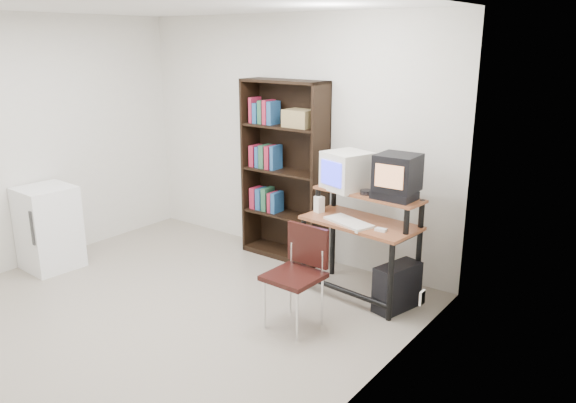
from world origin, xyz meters
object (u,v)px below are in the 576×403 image
Objects in this scene: computer_desk at (361,227)px; crt_tv at (397,173)px; mini_fridge at (49,228)px; crt_monitor at (347,171)px; bookshelf at (286,169)px; pc_tower at (397,287)px; school_chair at (299,266)px.

crt_tv is (0.29, 0.08, 0.54)m from computer_desk.
computer_desk is 1.27× the size of mini_fridge.
crt_tv reaches higher than mini_fridge.
bookshelf is at bearing -178.57° from crt_monitor.
bookshelf reaches higher than crt_monitor.
mini_fridge is at bearing -134.54° from bookshelf.
pc_tower is 0.53× the size of school_chair.
crt_monitor is (-0.24, 0.12, 0.48)m from computer_desk.
crt_monitor is 1.05× the size of pc_tower.
mini_fridge is at bearing -144.19° from pc_tower.
crt_monitor is 1.12m from school_chair.
crt_monitor is 0.56× the size of school_chair.
crt_monitor is at bearing 179.46° from pc_tower.
mini_fridge is (-2.95, -1.36, -0.23)m from computer_desk.
bookshelf is (-1.17, 0.40, 0.32)m from computer_desk.
crt_monitor reaches higher than mini_fridge.
school_chair is 0.97× the size of mini_fridge.
pc_tower is (0.66, -0.18, -0.94)m from crt_monitor.
computer_desk is 3.26m from mini_fridge.
computer_desk is at bearing -18.29° from bookshelf.
school_chair reaches higher than pc_tower.
mini_fridge is (-2.82, -0.56, -0.08)m from school_chair.
pc_tower is at bearing -1.83° from computer_desk.
crt_tv is 0.18× the size of bookshelf.
computer_desk is 2.47× the size of pc_tower.
crt_monitor reaches higher than school_chair.
crt_tv reaches higher than computer_desk.
bookshelf reaches higher than crt_tv.
pc_tower is at bearing -49.49° from crt_tv.
mini_fridge is (-3.25, -1.44, -0.78)m from crt_tv.
crt_monitor is at bearing 99.11° from school_chair.
crt_tv is at bearing 20.72° from computer_desk.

